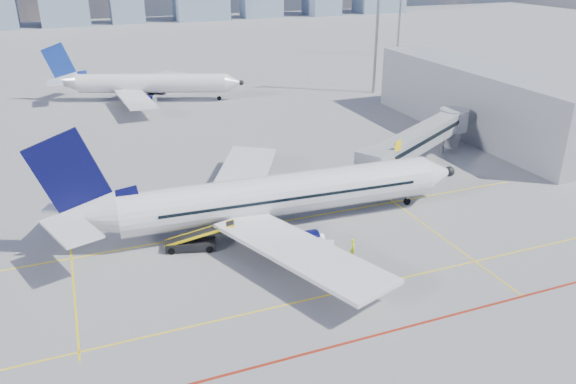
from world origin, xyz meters
name	(u,v)px	position (x,y,z in m)	size (l,w,h in m)	color
ground	(307,259)	(0.00, 0.00, 0.00)	(420.00, 420.00, 0.00)	gray
apron_markings	(319,282)	(-0.58, -3.91, 0.01)	(90.00, 35.12, 0.01)	yellow
jet_bridge	(423,138)	(23.51, 16.91, 3.74)	(23.55, 15.78, 6.30)	#999CA2
terminal_block	(482,100)	(39.95, 26.00, 5.00)	(10.00, 42.00, 10.00)	#999CA2
floodlight_mast_ne	(378,21)	(38.00, 55.00, 13.59)	(3.20, 0.61, 25.45)	gray
floodlight_mast_far	(401,2)	(65.00, 90.00, 13.59)	(3.20, 0.61, 25.45)	gray
main_aircraft	(265,197)	(-1.29, 7.62, 3.22)	(43.19, 37.62, 12.59)	silver
second_aircraft	(144,83)	(-4.91, 64.84, 3.23)	(35.03, 29.74, 10.75)	silver
baggage_tug	(319,246)	(1.42, 0.52, 0.84)	(2.87, 2.35, 1.75)	silver
cargo_dolly	(310,254)	(-0.16, -0.96, 1.11)	(3.84, 2.06, 2.02)	black
belt_loader	(192,243)	(-9.27, 5.62, 0.69)	(6.64, 3.16, 2.67)	black
ramp_worker	(353,248)	(4.04, -1.20, 0.94)	(0.69, 0.45, 1.88)	yellow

